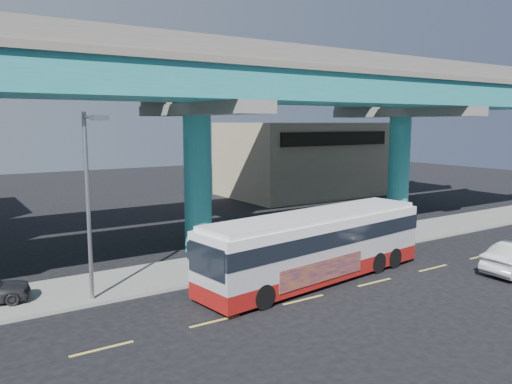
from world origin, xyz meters
TOP-DOWN VIEW (x-y plane):
  - ground at (0.00, 0.00)m, footprint 120.00×120.00m
  - sidewalk at (0.00, 5.50)m, footprint 70.00×4.00m
  - lane_markings at (-0.00, -0.30)m, footprint 58.00×0.12m
  - viaduct at (-0.00, 9.11)m, footprint 52.00×12.40m
  - building_beige at (18.00, 22.98)m, footprint 14.00×10.23m
  - transit_bus at (2.07, 1.39)m, footprint 12.15×4.09m
  - street_lamp at (-7.14, 3.45)m, footprint 0.50×2.39m
  - stop_sign at (2.30, 4.18)m, footprint 0.63×0.36m

SIDE VIEW (x-z plane):
  - ground at x=0.00m, z-range 0.00..0.00m
  - lane_markings at x=0.00m, z-range 0.00..0.01m
  - sidewalk at x=0.00m, z-range 0.00..0.15m
  - transit_bus at x=2.07m, z-range 0.15..3.21m
  - stop_sign at x=2.30m, z-range 0.65..2.99m
  - building_beige at x=18.00m, z-range 0.01..7.01m
  - street_lamp at x=-7.14m, z-range 1.27..8.54m
  - viaduct at x=0.00m, z-range 3.29..14.99m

